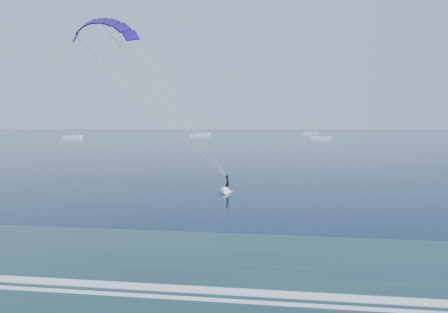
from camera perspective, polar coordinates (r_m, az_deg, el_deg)
kitesurfer_rig at (r=41.73m, az=-8.16°, el=7.45°), size 16.87×8.39×18.79m
sailboat_0 at (r=210.26m, az=-20.88°, el=2.65°), size 9.84×2.40×13.23m
sailboat_1 at (r=219.52m, az=-3.71°, el=3.04°), size 9.41×2.40×12.82m
sailboat_2 at (r=250.28m, az=-2.98°, el=3.26°), size 8.60×2.40×11.61m
sailboat_3 at (r=192.01m, az=13.60°, el=2.65°), size 9.03×2.40×12.48m
sailboat_4 at (r=266.52m, az=12.21°, el=3.26°), size 9.59×2.40×12.92m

